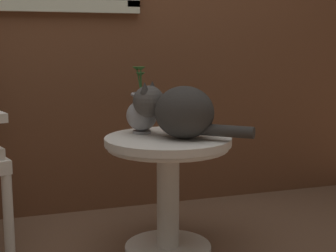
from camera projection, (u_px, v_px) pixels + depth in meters
name	position (u px, v px, depth m)	size (l,w,h in m)	color
wicker_side_table	(168.00, 171.00, 2.26)	(0.58, 0.58, 0.55)	silver
cat	(179.00, 111.00, 2.19)	(0.46, 0.41, 0.25)	#33302D
pewter_vase_with_ivy	(142.00, 112.00, 2.32)	(0.14, 0.14, 0.31)	#99999E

